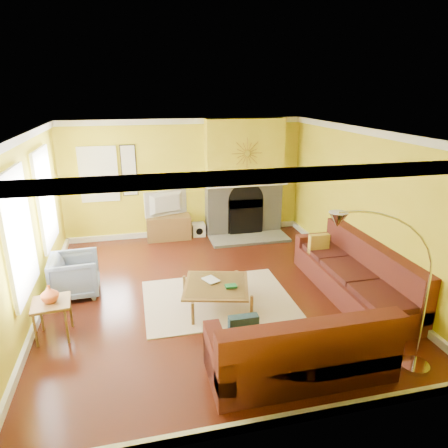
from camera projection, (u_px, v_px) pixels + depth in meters
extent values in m
cube|color=#592112|center=(212.00, 292.00, 6.87)|extent=(5.50, 6.00, 0.02)
cube|color=white|center=(210.00, 131.00, 6.00)|extent=(5.50, 6.00, 0.02)
cube|color=yellow|center=(185.00, 179.00, 9.21)|extent=(5.50, 0.02, 2.70)
cube|color=yellow|center=(275.00, 315.00, 3.66)|extent=(5.50, 0.02, 2.70)
cube|color=yellow|center=(26.00, 230.00, 5.84)|extent=(0.02, 6.00, 2.70)
cube|color=yellow|center=(364.00, 207.00, 7.03)|extent=(0.02, 6.00, 2.70)
cube|color=white|center=(44.00, 198.00, 7.00)|extent=(0.06, 1.22, 1.72)
cube|color=white|center=(17.00, 234.00, 5.25)|extent=(0.06, 1.22, 1.72)
cube|color=white|center=(99.00, 174.00, 8.69)|extent=(0.82, 0.06, 1.22)
cube|color=white|center=(129.00, 171.00, 8.83)|extent=(0.34, 0.04, 1.14)
cube|color=white|center=(247.00, 184.00, 9.12)|extent=(1.92, 0.22, 0.08)
cube|color=gray|center=(250.00, 239.00, 9.23)|extent=(1.80, 0.70, 0.06)
cube|color=beige|center=(218.00, 299.00, 6.63)|extent=(2.40, 1.80, 0.02)
cube|color=brown|center=(169.00, 227.00, 9.23)|extent=(1.00, 0.45, 0.55)
imported|color=black|center=(168.00, 204.00, 9.05)|extent=(1.01, 0.44, 0.59)
cube|color=white|center=(198.00, 229.00, 9.47)|extent=(0.30, 0.30, 0.30)
imported|color=slate|center=(75.00, 275.00, 6.69)|extent=(0.82, 0.80, 0.71)
imported|color=orange|center=(49.00, 294.00, 5.42)|extent=(0.27, 0.27, 0.25)
imported|color=white|center=(206.00, 282.00, 6.35)|extent=(0.29, 0.33, 0.03)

